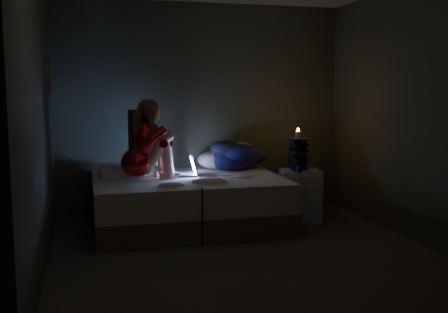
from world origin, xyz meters
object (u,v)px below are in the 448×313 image
object	(u,v)px
phone	(297,170)
candle	(298,136)
woman	(137,139)
laptop	(181,166)
bed	(188,202)
nightstand	(300,195)

from	to	relation	value
phone	candle	bearing A→B (deg)	58.80
woman	phone	bearing A→B (deg)	-11.01
laptop	candle	world-z (taller)	candle
candle	phone	distance (m)	0.41
bed	nightstand	xyz separation A→B (m)	(1.33, -0.03, 0.02)
woman	candle	bearing A→B (deg)	-7.44
laptop	nightstand	distance (m)	1.45
woman	bed	bearing A→B (deg)	-7.50
bed	phone	distance (m)	1.31
nightstand	candle	size ratio (longest dim) A/B	7.50
bed	laptop	distance (m)	0.42
candle	nightstand	bearing A→B (deg)	-80.87
bed	candle	world-z (taller)	candle
woman	nightstand	world-z (taller)	woman
woman	nightstand	distance (m)	2.03
woman	candle	size ratio (longest dim) A/B	10.92
laptop	nightstand	xyz separation A→B (m)	(1.40, -0.10, -0.39)
bed	nightstand	distance (m)	1.33
laptop	woman	bearing A→B (deg)	-167.59
nightstand	candle	distance (m)	0.70
bed	candle	bearing A→B (deg)	1.75
bed	woman	xyz separation A→B (m)	(-0.56, -0.02, 0.72)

